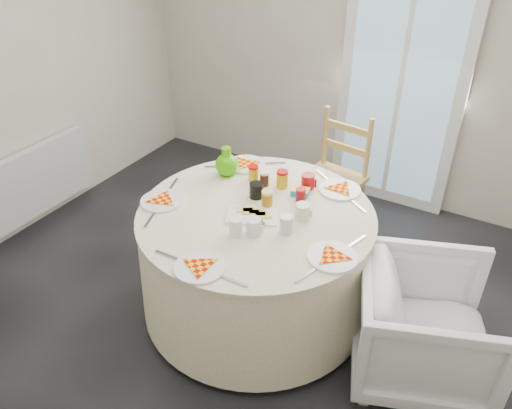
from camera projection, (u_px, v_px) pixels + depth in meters
The scene contains 13 objects.
floor at pixel (230, 318), 3.26m from camera, with size 4.00×4.00×0.00m, color black.
wall_back at pixel (359, 44), 4.00m from camera, with size 4.00×0.02×2.60m, color #BCB5A3.
glass_door at pixel (402, 84), 3.93m from camera, with size 1.00×0.08×2.10m, color silver.
radiator at pixel (39, 180), 4.01m from camera, with size 0.07×1.00×0.55m, color silver.
table at pixel (256, 261), 3.16m from camera, with size 1.46×1.46×0.74m, color white.
wooden_chair at pixel (331, 180), 3.83m from camera, with size 0.44×0.42×0.98m, color tan, non-canonical shape.
armchair at pixel (427, 320), 2.71m from camera, with size 0.73×0.69×0.75m, color silver.
place_settings at pixel (256, 209), 2.95m from camera, with size 1.44×1.44×0.03m, color white, non-canonical shape.
jar_cluster at pixel (275, 181), 3.13m from camera, with size 0.44×0.22×0.13m, color brown, non-canonical shape.
butter_tub at pixel (300, 189), 3.10m from camera, with size 0.11×0.08×0.04m, color #0C91B7.
green_pitcher at pixel (227, 158), 3.27m from camera, with size 0.15×0.15×0.20m, color #42B105, non-canonical shape.
cheese_platter at pixel (252, 212), 2.91m from camera, with size 0.30×0.19×0.04m, color white, non-canonical shape.
mugs_glasses at pixel (273, 205), 2.91m from camera, with size 0.65×0.65×0.12m, color gray, non-canonical shape.
Camera 1 is at (1.31, -1.93, 2.40)m, focal length 35.00 mm.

